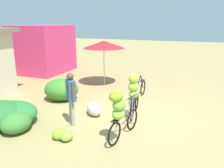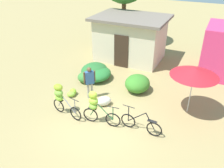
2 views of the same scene
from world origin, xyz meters
TOP-DOWN VIEW (x-y plane):
  - ground_plane at (0.00, 0.00)m, footprint 60.00×60.00m
  - building_low at (-1.50, 6.92)m, footprint 4.51×3.43m
  - hedge_bush_front_left at (-2.43, 2.81)m, footprint 0.92×0.80m
  - hedge_bush_front_right at (-2.33, 3.60)m, footprint 1.46×1.62m
  - hedge_bush_mid at (-2.04, 3.39)m, footprint 1.48×1.67m
  - hedge_bush_by_door at (0.41, 3.15)m, footprint 1.24×1.36m
  - market_umbrella at (3.04, 2.42)m, footprint 1.97×1.97m
  - bicycle_leftmost at (-1.87, -0.08)m, footprint 1.62×0.45m
  - bicycle_near_pile at (-0.23, 0.00)m, footprint 1.62×0.38m
  - bicycle_center_loaded at (1.60, 0.29)m, footprint 1.72×0.18m
  - banana_pile_on_ground at (-2.34, 1.35)m, footprint 0.52×0.69m
  - produce_sack at (-0.55, 1.27)m, footprint 0.81×0.80m
  - person_vendor at (-1.44, 1.59)m, footprint 0.42×0.44m

SIDE VIEW (x-z plane):
  - ground_plane at x=0.00m, z-range 0.00..0.00m
  - banana_pile_on_ground at x=-2.34m, z-range -0.01..0.30m
  - produce_sack at x=-0.55m, z-range 0.00..0.44m
  - hedge_bush_front_left at x=-2.43m, z-range 0.00..0.57m
  - hedge_bush_mid at x=-2.04m, z-range 0.00..0.65m
  - bicycle_center_loaded at x=1.60m, z-range -0.16..0.86m
  - hedge_bush_front_right at x=-2.33m, z-range 0.00..0.76m
  - hedge_bush_by_door at x=0.41m, z-range 0.00..0.85m
  - bicycle_leftmost at x=-1.87m, z-range 0.15..1.56m
  - bicycle_near_pile at x=-0.23m, z-range 0.11..1.60m
  - person_vendor at x=-1.44m, z-range 0.18..1.79m
  - building_low at x=-1.50m, z-range 0.02..2.80m
  - market_umbrella at x=3.04m, z-range 0.90..3.05m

